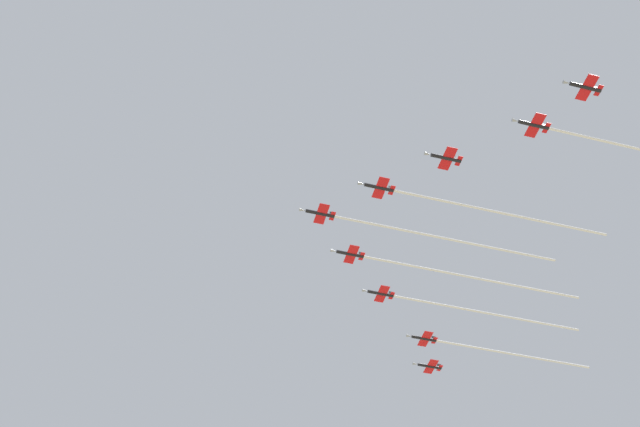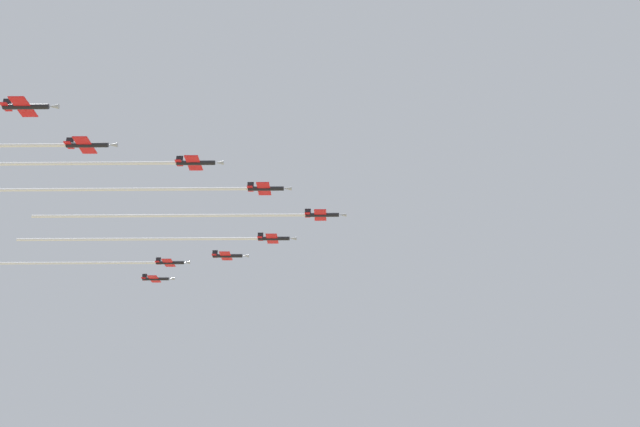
{
  "view_description": "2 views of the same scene",
  "coord_description": "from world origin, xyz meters",
  "px_view_note": "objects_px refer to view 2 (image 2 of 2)",
  "views": [
    {
      "loc": [
        121.75,
        -68.9,
        1.66
      ],
      "look_at": [
        -4.5,
        -9.6,
        163.31
      ],
      "focal_mm": 43.0,
      "sensor_mm": 36.0,
      "label": 1
    },
    {
      "loc": [
        -180.4,
        20.81,
        92.9
      ],
      "look_at": [
        2.89,
        -10.31,
        166.62
      ],
      "focal_mm": 43.95,
      "sensor_mm": 36.0,
      "label": 2
    }
  ],
  "objects_px": {
    "jet_center_rear": "(111,263)",
    "jet_tail_end": "(27,107)",
    "jet_lead": "(215,215)",
    "jet_port_outer": "(228,256)",
    "jet_starboard_trail": "(156,279)",
    "jet_port_inner": "(181,239)",
    "jet_starboard_outer": "(83,163)",
    "jet_starboard_inner": "(147,189)"
  },
  "relations": [
    {
      "from": "jet_starboard_outer",
      "to": "jet_tail_end",
      "type": "relative_size",
      "value": 6.93
    },
    {
      "from": "jet_port_inner",
      "to": "jet_starboard_outer",
      "type": "relative_size",
      "value": 1.01
    },
    {
      "from": "jet_starboard_outer",
      "to": "jet_tail_end",
      "type": "distance_m",
      "value": 27.91
    },
    {
      "from": "jet_center_rear",
      "to": "jet_starboard_outer",
      "type": "bearing_deg",
      "value": 10.0
    },
    {
      "from": "jet_starboard_inner",
      "to": "jet_starboard_outer",
      "type": "relative_size",
      "value": 1.09
    },
    {
      "from": "jet_center_rear",
      "to": "jet_tail_end",
      "type": "bearing_deg",
      "value": 6.26
    },
    {
      "from": "jet_lead",
      "to": "jet_starboard_outer",
      "type": "xyz_separation_m",
      "value": [
        -22.9,
        29.2,
        1.14
      ]
    },
    {
      "from": "jet_port_inner",
      "to": "jet_port_outer",
      "type": "bearing_deg",
      "value": 142.08
    },
    {
      "from": "jet_starboard_outer",
      "to": "jet_center_rear",
      "type": "xyz_separation_m",
      "value": [
        70.58,
        -0.51,
        0.33
      ]
    },
    {
      "from": "jet_port_inner",
      "to": "jet_port_outer",
      "type": "xyz_separation_m",
      "value": [
        11.71,
        -13.17,
        -0.04
      ]
    },
    {
      "from": "jet_port_outer",
      "to": "jet_starboard_outer",
      "type": "height_order",
      "value": "jet_starboard_outer"
    },
    {
      "from": "jet_lead",
      "to": "jet_tail_end",
      "type": "height_order",
      "value": "jet_lead"
    },
    {
      "from": "jet_starboard_inner",
      "to": "jet_center_rear",
      "type": "bearing_deg",
      "value": -157.55
    },
    {
      "from": "jet_lead",
      "to": "jet_center_rear",
      "type": "bearing_deg",
      "value": -138.55
    },
    {
      "from": "jet_starboard_outer",
      "to": "jet_center_rear",
      "type": "relative_size",
      "value": 1.25
    },
    {
      "from": "jet_port_inner",
      "to": "jet_lead",
      "type": "bearing_deg",
      "value": 38.19
    },
    {
      "from": "jet_port_outer",
      "to": "jet_tail_end",
      "type": "height_order",
      "value": "jet_tail_end"
    },
    {
      "from": "jet_port_outer",
      "to": "jet_starboard_trail",
      "type": "distance_m",
      "value": 38.15
    },
    {
      "from": "jet_port_outer",
      "to": "jet_tail_end",
      "type": "distance_m",
      "value": 87.38
    },
    {
      "from": "jet_port_inner",
      "to": "jet_center_rear",
      "type": "bearing_deg",
      "value": -137.03
    },
    {
      "from": "jet_lead",
      "to": "jet_center_rear",
      "type": "relative_size",
      "value": 1.33
    },
    {
      "from": "jet_center_rear",
      "to": "jet_starboard_trail",
      "type": "xyz_separation_m",
      "value": [
        11.74,
        -13.01,
        -0.76
      ]
    },
    {
      "from": "jet_starboard_inner",
      "to": "jet_port_outer",
      "type": "distance_m",
      "value": 43.97
    },
    {
      "from": "jet_tail_end",
      "to": "jet_port_outer",
      "type": "bearing_deg",
      "value": 162.65
    },
    {
      "from": "jet_lead",
      "to": "jet_tail_end",
      "type": "xyz_separation_m",
      "value": [
        -49.96,
        35.78,
        -0.7
      ]
    },
    {
      "from": "jet_lead",
      "to": "jet_starboard_trail",
      "type": "height_order",
      "value": "jet_starboard_trail"
    },
    {
      "from": "jet_tail_end",
      "to": "jet_starboard_trail",
      "type": "bearing_deg",
      "value": 180.0
    },
    {
      "from": "jet_center_rear",
      "to": "jet_starboard_trail",
      "type": "relative_size",
      "value": 5.55
    },
    {
      "from": "jet_starboard_inner",
      "to": "jet_center_rear",
      "type": "distance_m",
      "value": 60.17
    },
    {
      "from": "jet_starboard_inner",
      "to": "jet_tail_end",
      "type": "relative_size",
      "value": 7.57
    },
    {
      "from": "jet_starboard_inner",
      "to": "jet_tail_end",
      "type": "distance_m",
      "value": 43.52
    },
    {
      "from": "jet_starboard_outer",
      "to": "jet_tail_end",
      "type": "xyz_separation_m",
      "value": [
        -27.06,
        6.58,
        -1.84
      ]
    },
    {
      "from": "jet_port_inner",
      "to": "jet_starboard_trail",
      "type": "xyz_separation_m",
      "value": [
        43.77,
        7.43,
        1.8
      ]
    },
    {
      "from": "jet_center_rear",
      "to": "jet_starboard_trail",
      "type": "height_order",
      "value": "jet_center_rear"
    },
    {
      "from": "jet_starboard_trail",
      "to": "jet_tail_end",
      "type": "xyz_separation_m",
      "value": [
        -109.38,
        20.1,
        -1.4
      ]
    },
    {
      "from": "jet_center_rear",
      "to": "jet_tail_end",
      "type": "xyz_separation_m",
      "value": [
        -97.64,
        7.09,
        -2.16
      ]
    },
    {
      "from": "jet_starboard_outer",
      "to": "jet_starboard_trail",
      "type": "relative_size",
      "value": 6.93
    },
    {
      "from": "jet_starboard_inner",
      "to": "jet_starboard_outer",
      "type": "distance_m",
      "value": 17.56
    },
    {
      "from": "jet_starboard_outer",
      "to": "jet_starboard_trail",
      "type": "xyz_separation_m",
      "value": [
        82.32,
        -13.52,
        -0.43
      ]
    },
    {
      "from": "jet_lead",
      "to": "jet_port_outer",
      "type": "xyz_separation_m",
      "value": [
        27.36,
        -4.92,
        -1.13
      ]
    },
    {
      "from": "jet_port_outer",
      "to": "jet_tail_end",
      "type": "relative_size",
      "value": 1.0
    },
    {
      "from": "jet_port_inner",
      "to": "jet_starboard_inner",
      "type": "xyz_separation_m",
      "value": [
        -26.82,
        7.89,
        2.18
      ]
    }
  ]
}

